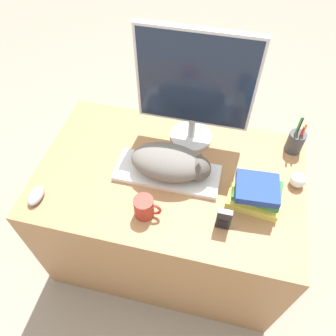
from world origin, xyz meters
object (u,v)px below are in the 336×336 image
cat (172,163)px  keyboard (167,173)px  pen_cup (295,142)px  phone (224,219)px  monitor (195,85)px  computer_mouse (36,196)px  book_stack (255,194)px  baseball (298,180)px  coffee_mug (145,207)px

cat → keyboard: bearing=180.0°
keyboard → pen_cup: pen_cup is taller
phone → cat: bearing=141.3°
monitor → pen_cup: monitor is taller
monitor → pen_cup: bearing=4.0°
computer_mouse → book_stack: (0.92, 0.19, 0.05)m
monitor → computer_mouse: 0.84m
computer_mouse → book_stack: size_ratio=0.46×
monitor → pen_cup: (0.50, 0.04, -0.27)m
computer_mouse → keyboard: bearing=26.2°
computer_mouse → book_stack: 0.94m
computer_mouse → baseball: bearing=17.0°
cat → baseball: 0.57m
cat → book_stack: (0.37, -0.07, -0.02)m
keyboard → book_stack: 0.40m
cat → coffee_mug: bearing=-105.7°
cat → coffee_mug: size_ratio=3.08×
book_stack → coffee_mug: bearing=-160.0°
keyboard → book_stack: size_ratio=2.08×
computer_mouse → monitor: bearing=41.3°
cat → pen_cup: bearing=28.3°
phone → book_stack: book_stack is taller
keyboard → book_stack: bearing=-9.6°
phone → computer_mouse: bearing=-176.5°
keyboard → cat: size_ratio=1.33×
monitor → phone: bearing=-64.8°
computer_mouse → phone: 0.81m
phone → book_stack: (0.11, 0.14, 0.01)m
keyboard → coffee_mug: 0.23m
baseball → book_stack: (-0.18, -0.14, 0.03)m
coffee_mug → book_stack: size_ratio=0.51×
coffee_mug → phone: 0.32m
pen_cup → book_stack: pen_cup is taller
computer_mouse → pen_cup: bearing=26.9°
computer_mouse → pen_cup: 1.22m
monitor → computer_mouse: (-0.59, -0.51, -0.31)m
pen_cup → monitor: bearing=-176.0°
keyboard → computer_mouse: bearing=-153.8°
cat → book_stack: cat is taller
coffee_mug → baseball: bearing=26.1°
monitor → baseball: bearing=-19.0°
computer_mouse → coffee_mug: (0.48, 0.03, 0.03)m
monitor → book_stack: monitor is taller
keyboard → coffee_mug: (-0.04, -0.22, 0.04)m
coffee_mug → pen_cup: (0.60, 0.52, 0.01)m
keyboard → monitor: monitor is taller
computer_mouse → coffee_mug: coffee_mug is taller
monitor → baseball: size_ratio=8.34×
coffee_mug → pen_cup: size_ratio=0.54×
keyboard → baseball: baseball is taller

